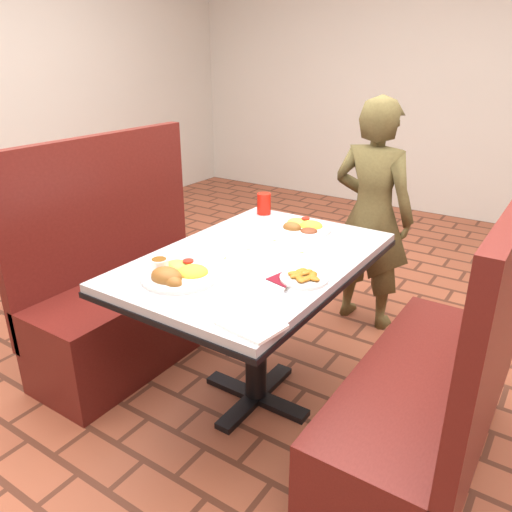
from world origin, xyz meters
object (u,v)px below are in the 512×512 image
at_px(booth_bench_left, 134,296).
at_px(diner_person, 372,216).
at_px(near_dinner_plate, 178,271).
at_px(booth_bench_right, 431,403).
at_px(plantain_plate, 304,277).
at_px(far_dinner_plate, 303,225).
at_px(dining_table, 256,276).
at_px(red_tumbler, 264,204).

height_order(booth_bench_left, diner_person, diner_person).
xyz_separation_m(booth_bench_left, near_dinner_plate, (0.67, -0.35, 0.45)).
bearing_deg(booth_bench_right, near_dinner_plate, -159.02).
bearing_deg(plantain_plate, booth_bench_right, 10.93).
bearing_deg(booth_bench_right, plantain_plate, -169.07).
relative_size(far_dinner_plate, plantain_plate, 1.49).
bearing_deg(dining_table, near_dinner_plate, -109.56).
distance_m(booth_bench_left, booth_bench_right, 1.60).
xyz_separation_m(plantain_plate, red_tumbler, (-0.58, 0.62, 0.04)).
distance_m(near_dinner_plate, red_tumbler, 0.89).
xyz_separation_m(dining_table, red_tumbler, (-0.30, 0.52, 0.15)).
xyz_separation_m(booth_bench_right, diner_person, (-0.68, 1.03, 0.35)).
relative_size(diner_person, far_dinner_plate, 4.87).
xyz_separation_m(near_dinner_plate, plantain_plate, (0.41, 0.26, -0.02)).
distance_m(near_dinner_plate, far_dinner_plate, 0.77).
distance_m(diner_person, near_dinner_plate, 1.41).
height_order(dining_table, diner_person, diner_person).
xyz_separation_m(far_dinner_plate, red_tumbler, (-0.30, 0.11, 0.03)).
bearing_deg(diner_person, booth_bench_right, 127.24).
relative_size(dining_table, diner_person, 0.90).
height_order(booth_bench_left, near_dinner_plate, booth_bench_left).
xyz_separation_m(dining_table, far_dinner_plate, (0.00, 0.41, 0.12)).
relative_size(booth_bench_right, far_dinner_plate, 4.32).
xyz_separation_m(dining_table, plantain_plate, (0.29, -0.10, 0.11)).
distance_m(diner_person, plantain_plate, 1.15).
bearing_deg(far_dinner_plate, diner_person, 79.38).
distance_m(booth_bench_left, plantain_plate, 1.17).
bearing_deg(red_tumbler, near_dinner_plate, -79.01).
xyz_separation_m(booth_bench_right, plantain_plate, (-0.51, -0.10, 0.43)).
xyz_separation_m(diner_person, far_dinner_plate, (-0.12, -0.62, 0.10)).
xyz_separation_m(diner_person, near_dinner_plate, (-0.25, -1.39, 0.11)).
xyz_separation_m(diner_person, red_tumbler, (-0.42, -0.51, 0.13)).
relative_size(dining_table, red_tumbler, 10.84).
bearing_deg(booth_bench_left, far_dinner_plate, 26.88).
bearing_deg(booth_bench_right, far_dinner_plate, 152.86).
height_order(booth_bench_right, diner_person, diner_person).
bearing_deg(red_tumbler, diner_person, 50.78).
bearing_deg(plantain_plate, red_tumbler, 133.27).
bearing_deg(red_tumbler, plantain_plate, -46.73).
xyz_separation_m(far_dinner_plate, plantain_plate, (0.28, -0.51, -0.01)).
height_order(booth_bench_right, red_tumbler, booth_bench_right).
distance_m(booth_bench_right, diner_person, 1.28).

